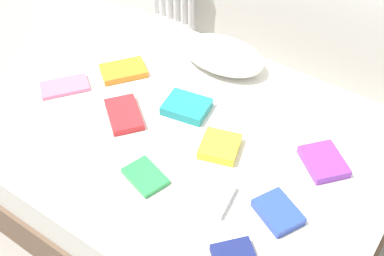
{
  "coord_description": "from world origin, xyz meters",
  "views": [
    {
      "loc": [
        0.97,
        -1.35,
        2.16
      ],
      "look_at": [
        0.0,
        0.05,
        0.48
      ],
      "focal_mm": 45.68,
      "sensor_mm": 36.0,
      "label": 1
    }
  ],
  "objects_px": {
    "textbook_pink": "(65,86)",
    "textbook_teal": "(187,107)",
    "bed": "(186,165)",
    "textbook_white": "(209,195)",
    "textbook_blue": "(278,212)",
    "textbook_green": "(145,176)",
    "textbook_orange": "(123,71)",
    "textbook_purple": "(324,162)",
    "textbook_yellow": "(220,147)",
    "pillow": "(223,55)",
    "textbook_red": "(124,114)"
  },
  "relations": [
    {
      "from": "textbook_blue",
      "to": "textbook_yellow",
      "type": "height_order",
      "value": "textbook_yellow"
    },
    {
      "from": "pillow",
      "to": "textbook_green",
      "type": "relative_size",
      "value": 2.56
    },
    {
      "from": "pillow",
      "to": "textbook_orange",
      "type": "bearing_deg",
      "value": -136.95
    },
    {
      "from": "textbook_blue",
      "to": "pillow",
      "type": "bearing_deg",
      "value": 161.18
    },
    {
      "from": "textbook_yellow",
      "to": "textbook_pink",
      "type": "height_order",
      "value": "textbook_yellow"
    },
    {
      "from": "textbook_yellow",
      "to": "textbook_blue",
      "type": "bearing_deg",
      "value": -41.05
    },
    {
      "from": "textbook_purple",
      "to": "textbook_orange",
      "type": "distance_m",
      "value": 1.17
    },
    {
      "from": "bed",
      "to": "textbook_teal",
      "type": "xyz_separation_m",
      "value": [
        -0.08,
        0.12,
        0.28
      ]
    },
    {
      "from": "textbook_blue",
      "to": "textbook_teal",
      "type": "distance_m",
      "value": 0.74
    },
    {
      "from": "textbook_green",
      "to": "textbook_purple",
      "type": "relative_size",
      "value": 0.92
    },
    {
      "from": "textbook_white",
      "to": "textbook_red",
      "type": "bearing_deg",
      "value": 154.35
    },
    {
      "from": "textbook_green",
      "to": "textbook_teal",
      "type": "height_order",
      "value": "textbook_teal"
    },
    {
      "from": "textbook_red",
      "to": "textbook_white",
      "type": "xyz_separation_m",
      "value": [
        0.62,
        -0.18,
        -0.0
      ]
    },
    {
      "from": "textbook_green",
      "to": "textbook_white",
      "type": "xyz_separation_m",
      "value": [
        0.29,
        0.07,
        0.0
      ]
    },
    {
      "from": "pillow",
      "to": "textbook_green",
      "type": "height_order",
      "value": "pillow"
    },
    {
      "from": "textbook_blue",
      "to": "textbook_white",
      "type": "relative_size",
      "value": 1.0
    },
    {
      "from": "bed",
      "to": "textbook_white",
      "type": "distance_m",
      "value": 0.49
    },
    {
      "from": "bed",
      "to": "textbook_orange",
      "type": "xyz_separation_m",
      "value": [
        -0.54,
        0.17,
        0.27
      ]
    },
    {
      "from": "bed",
      "to": "textbook_pink",
      "type": "bearing_deg",
      "value": -171.73
    },
    {
      "from": "textbook_white",
      "to": "textbook_purple",
      "type": "bearing_deg",
      "value": 44.56
    },
    {
      "from": "textbook_blue",
      "to": "textbook_orange",
      "type": "relative_size",
      "value": 0.79
    },
    {
      "from": "textbook_orange",
      "to": "textbook_pink",
      "type": "bearing_deg",
      "value": -176.49
    },
    {
      "from": "textbook_pink",
      "to": "textbook_orange",
      "type": "xyz_separation_m",
      "value": [
        0.17,
        0.27,
        0.01
      ]
    },
    {
      "from": "textbook_green",
      "to": "textbook_purple",
      "type": "bearing_deg",
      "value": 56.84
    },
    {
      "from": "textbook_orange",
      "to": "textbook_blue",
      "type": "bearing_deg",
      "value": -71.36
    },
    {
      "from": "bed",
      "to": "textbook_white",
      "type": "height_order",
      "value": "textbook_white"
    },
    {
      "from": "textbook_white",
      "to": "textbook_orange",
      "type": "bearing_deg",
      "value": 142.83
    },
    {
      "from": "textbook_white",
      "to": "textbook_pink",
      "type": "relative_size",
      "value": 0.76
    },
    {
      "from": "textbook_blue",
      "to": "textbook_teal",
      "type": "xyz_separation_m",
      "value": [
        -0.67,
        0.31,
        0.0
      ]
    },
    {
      "from": "pillow",
      "to": "textbook_purple",
      "type": "bearing_deg",
      "value": -25.47
    },
    {
      "from": "textbook_red",
      "to": "textbook_yellow",
      "type": "bearing_deg",
      "value": 46.63
    },
    {
      "from": "textbook_pink",
      "to": "textbook_purple",
      "type": "distance_m",
      "value": 1.37
    },
    {
      "from": "textbook_blue",
      "to": "textbook_green",
      "type": "height_order",
      "value": "textbook_blue"
    },
    {
      "from": "bed",
      "to": "textbook_teal",
      "type": "bearing_deg",
      "value": 124.2
    },
    {
      "from": "textbook_red",
      "to": "textbook_orange",
      "type": "height_order",
      "value": "textbook_orange"
    },
    {
      "from": "textbook_pink",
      "to": "textbook_blue",
      "type": "bearing_deg",
      "value": -57.27
    },
    {
      "from": "bed",
      "to": "textbook_white",
      "type": "xyz_separation_m",
      "value": [
        0.31,
        -0.27,
        0.27
      ]
    },
    {
      "from": "textbook_orange",
      "to": "textbook_yellow",
      "type": "bearing_deg",
      "value": -67.78
    },
    {
      "from": "pillow",
      "to": "textbook_orange",
      "type": "distance_m",
      "value": 0.55
    },
    {
      "from": "textbook_green",
      "to": "textbook_white",
      "type": "distance_m",
      "value": 0.29
    },
    {
      "from": "textbook_purple",
      "to": "textbook_blue",
      "type": "bearing_deg",
      "value": -56.38
    },
    {
      "from": "pillow",
      "to": "textbook_yellow",
      "type": "xyz_separation_m",
      "value": [
        0.34,
        -0.56,
        -0.04
      ]
    },
    {
      "from": "textbook_blue",
      "to": "textbook_white",
      "type": "distance_m",
      "value": 0.3
    },
    {
      "from": "textbook_red",
      "to": "textbook_green",
      "type": "xyz_separation_m",
      "value": [
        0.33,
        -0.25,
        -0.01
      ]
    },
    {
      "from": "textbook_red",
      "to": "textbook_white",
      "type": "height_order",
      "value": "textbook_red"
    },
    {
      "from": "bed",
      "to": "textbook_yellow",
      "type": "distance_m",
      "value": 0.34
    },
    {
      "from": "textbook_yellow",
      "to": "textbook_orange",
      "type": "xyz_separation_m",
      "value": [
        -0.74,
        0.18,
        -0.0
      ]
    },
    {
      "from": "pillow",
      "to": "textbook_red",
      "type": "relative_size",
      "value": 1.98
    },
    {
      "from": "textbook_pink",
      "to": "textbook_teal",
      "type": "xyz_separation_m",
      "value": [
        0.63,
        0.23,
        0.01
      ]
    },
    {
      "from": "textbook_green",
      "to": "textbook_red",
      "type": "bearing_deg",
      "value": 159.69
    }
  ]
}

